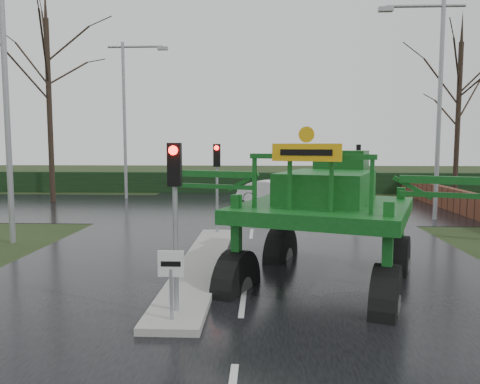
{
  "coord_description": "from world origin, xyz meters",
  "views": [
    {
      "loc": [
        0.42,
        -10.07,
        3.48
      ],
      "look_at": [
        -0.29,
        4.65,
        2.0
      ],
      "focal_mm": 35.0,
      "sensor_mm": 36.0,
      "label": 1
    }
  ],
  "objects_px": {
    "street_light_left_near": "(13,72)",
    "street_light_right": "(433,90)",
    "traffic_signal_far": "(358,159)",
    "street_light_left_far": "(129,106)",
    "keep_left_sign": "(171,274)",
    "traffic_signal_near": "(175,191)",
    "crop_sprayer": "(240,195)",
    "white_sedan": "(273,204)",
    "traffic_signal_mid": "(217,169)"
  },
  "relations": [
    {
      "from": "traffic_signal_mid",
      "to": "crop_sprayer",
      "type": "xyz_separation_m",
      "value": [
        1.18,
        -6.36,
        -0.3
      ]
    },
    {
      "from": "white_sedan",
      "to": "traffic_signal_near",
      "type": "bearing_deg",
      "value": -165.57
    },
    {
      "from": "keep_left_sign",
      "to": "traffic_signal_near",
      "type": "xyz_separation_m",
      "value": [
        0.0,
        0.49,
        1.53
      ]
    },
    {
      "from": "keep_left_sign",
      "to": "street_light_left_near",
      "type": "xyz_separation_m",
      "value": [
        -6.89,
        7.5,
        4.93
      ]
    },
    {
      "from": "traffic_signal_far",
      "to": "crop_sprayer",
      "type": "bearing_deg",
      "value": 70.68
    },
    {
      "from": "traffic_signal_near",
      "to": "street_light_left_far",
      "type": "relative_size",
      "value": 0.35
    },
    {
      "from": "traffic_signal_far",
      "to": "white_sedan",
      "type": "distance_m",
      "value": 6.54
    },
    {
      "from": "white_sedan",
      "to": "street_light_left_near",
      "type": "bearing_deg",
      "value": 162.93
    },
    {
      "from": "street_light_left_far",
      "to": "crop_sprayer",
      "type": "relative_size",
      "value": 1.22
    },
    {
      "from": "keep_left_sign",
      "to": "traffic_signal_near",
      "type": "height_order",
      "value": "traffic_signal_near"
    },
    {
      "from": "crop_sprayer",
      "to": "traffic_signal_far",
      "type": "bearing_deg",
      "value": 90.83
    },
    {
      "from": "crop_sprayer",
      "to": "white_sedan",
      "type": "bearing_deg",
      "value": 106.13
    },
    {
      "from": "keep_left_sign",
      "to": "traffic_signal_near",
      "type": "distance_m",
      "value": 1.61
    },
    {
      "from": "street_light_left_far",
      "to": "street_light_right",
      "type": "bearing_deg",
      "value": -26.02
    },
    {
      "from": "street_light_left_far",
      "to": "traffic_signal_near",
      "type": "bearing_deg",
      "value": -71.83
    },
    {
      "from": "keep_left_sign",
      "to": "street_light_right",
      "type": "relative_size",
      "value": 0.14
    },
    {
      "from": "street_light_left_far",
      "to": "crop_sprayer",
      "type": "xyz_separation_m",
      "value": [
        8.08,
        -18.87,
        -3.7
      ]
    },
    {
      "from": "traffic_signal_far",
      "to": "street_light_left_far",
      "type": "xyz_separation_m",
      "value": [
        -14.69,
        -0.01,
        3.4
      ]
    },
    {
      "from": "street_light_left_near",
      "to": "white_sedan",
      "type": "xyz_separation_m",
      "value": [
        9.23,
        11.53,
        -5.99
      ]
    },
    {
      "from": "keep_left_sign",
      "to": "traffic_signal_near",
      "type": "relative_size",
      "value": 0.38
    },
    {
      "from": "street_light_left_near",
      "to": "crop_sprayer",
      "type": "bearing_deg",
      "value": -31.11
    },
    {
      "from": "traffic_signal_far",
      "to": "street_light_left_near",
      "type": "distance_m",
      "value": 20.58
    },
    {
      "from": "street_light_right",
      "to": "keep_left_sign",
      "type": "bearing_deg",
      "value": -125.12
    },
    {
      "from": "traffic_signal_near",
      "to": "white_sedan",
      "type": "height_order",
      "value": "traffic_signal_near"
    },
    {
      "from": "keep_left_sign",
      "to": "street_light_left_near",
      "type": "bearing_deg",
      "value": 132.59
    },
    {
      "from": "keep_left_sign",
      "to": "traffic_signal_mid",
      "type": "distance_m",
      "value": 9.12
    },
    {
      "from": "traffic_signal_mid",
      "to": "street_light_left_near",
      "type": "bearing_deg",
      "value": -167.79
    },
    {
      "from": "street_light_left_far",
      "to": "white_sedan",
      "type": "relative_size",
      "value": 2.41
    },
    {
      "from": "traffic_signal_near",
      "to": "traffic_signal_mid",
      "type": "distance_m",
      "value": 8.5
    },
    {
      "from": "traffic_signal_near",
      "to": "traffic_signal_mid",
      "type": "height_order",
      "value": "same"
    },
    {
      "from": "white_sedan",
      "to": "crop_sprayer",
      "type": "bearing_deg",
      "value": -162.41
    },
    {
      "from": "keep_left_sign",
      "to": "street_light_left_near",
      "type": "height_order",
      "value": "street_light_left_near"
    },
    {
      "from": "traffic_signal_mid",
      "to": "traffic_signal_far",
      "type": "bearing_deg",
      "value": 58.07
    },
    {
      "from": "keep_left_sign",
      "to": "traffic_signal_far",
      "type": "bearing_deg",
      "value": 70.07
    },
    {
      "from": "keep_left_sign",
      "to": "white_sedan",
      "type": "relative_size",
      "value": 0.32
    },
    {
      "from": "street_light_left_far",
      "to": "white_sedan",
      "type": "bearing_deg",
      "value": -15.0
    },
    {
      "from": "street_light_left_near",
      "to": "crop_sprayer",
      "type": "relative_size",
      "value": 1.22
    },
    {
      "from": "keep_left_sign",
      "to": "traffic_signal_near",
      "type": "bearing_deg",
      "value": 90.0
    },
    {
      "from": "street_light_left_far",
      "to": "crop_sprayer",
      "type": "distance_m",
      "value": 20.86
    },
    {
      "from": "traffic_signal_mid",
      "to": "traffic_signal_far",
      "type": "relative_size",
      "value": 1.0
    },
    {
      "from": "street_light_left_near",
      "to": "street_light_left_far",
      "type": "height_order",
      "value": "same"
    },
    {
      "from": "street_light_left_near",
      "to": "street_light_right",
      "type": "relative_size",
      "value": 1.0
    },
    {
      "from": "keep_left_sign",
      "to": "crop_sprayer",
      "type": "xyz_separation_m",
      "value": [
        1.18,
        2.63,
        1.23
      ]
    },
    {
      "from": "traffic_signal_far",
      "to": "street_light_left_far",
      "type": "bearing_deg",
      "value": 0.03
    },
    {
      "from": "traffic_signal_near",
      "to": "traffic_signal_far",
      "type": "height_order",
      "value": "same"
    },
    {
      "from": "traffic_signal_mid",
      "to": "traffic_signal_near",
      "type": "bearing_deg",
      "value": -90.0
    },
    {
      "from": "street_light_right",
      "to": "street_light_left_far",
      "type": "bearing_deg",
      "value": 153.98
    },
    {
      "from": "traffic_signal_near",
      "to": "street_light_left_near",
      "type": "relative_size",
      "value": 0.35
    },
    {
      "from": "street_light_left_far",
      "to": "traffic_signal_far",
      "type": "bearing_deg",
      "value": 0.03
    },
    {
      "from": "street_light_left_near",
      "to": "street_light_right",
      "type": "height_order",
      "value": "same"
    }
  ]
}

